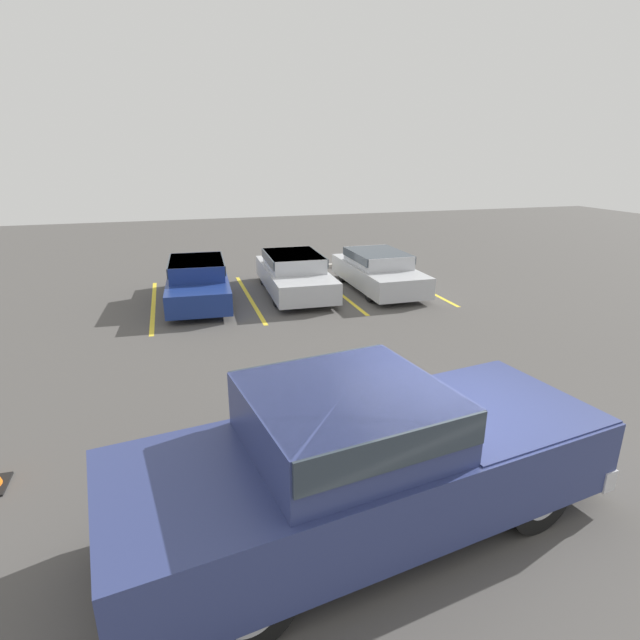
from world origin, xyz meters
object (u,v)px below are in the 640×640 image
(parked_sedan_a, at_px, (198,280))
(wheel_stop_curb, at_px, (320,266))
(pickup_truck, at_px, (369,456))
(parked_sedan_b, at_px, (294,272))
(parked_sedan_c, at_px, (378,269))

(parked_sedan_a, height_order, wheel_stop_curb, parked_sedan_a)
(pickup_truck, xyz_separation_m, wheel_stop_curb, (3.47, 13.50, -0.84))
(pickup_truck, distance_m, parked_sedan_b, 10.49)
(pickup_truck, bearing_deg, parked_sedan_b, 72.51)
(parked_sedan_b, relative_size, parked_sedan_c, 1.06)
(wheel_stop_curb, bearing_deg, pickup_truck, -104.41)
(parked_sedan_a, bearing_deg, wheel_stop_curb, 127.74)
(wheel_stop_curb, bearing_deg, parked_sedan_b, -119.90)
(pickup_truck, distance_m, wheel_stop_curb, 13.96)
(parked_sedan_a, xyz_separation_m, parked_sedan_b, (2.96, 0.15, 0.00))
(pickup_truck, bearing_deg, wheel_stop_curb, 67.21)
(parked_sedan_a, relative_size, wheel_stop_curb, 2.73)
(parked_sedan_c, bearing_deg, pickup_truck, -23.36)
(pickup_truck, xyz_separation_m, parked_sedan_b, (1.66, 10.35, -0.24))
(parked_sedan_c, bearing_deg, wheel_stop_curb, -165.41)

